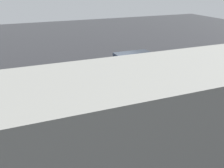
# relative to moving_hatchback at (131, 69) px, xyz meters

# --- Properties ---
(ground_plane) EXTENTS (60.00, 60.00, 0.00)m
(ground_plane) POSITION_rel_moving_hatchback_xyz_m (0.84, 0.05, -1.03)
(ground_plane) COLOR black
(kerb_strip) EXTENTS (24.00, 3.20, 0.04)m
(kerb_strip) POSITION_rel_moving_hatchback_xyz_m (0.84, 4.25, -1.01)
(kerb_strip) COLOR gray
(kerb_strip) RESTS_ON ground
(moving_hatchback) EXTENTS (3.90, 1.71, 2.06)m
(moving_hatchback) POSITION_rel_moving_hatchback_xyz_m (0.00, 0.00, 0.00)
(moving_hatchback) COLOR blue
(moving_hatchback) RESTS_ON ground
(parked_sedan) EXTENTS (4.55, 2.53, 1.98)m
(parked_sedan) POSITION_rel_moving_hatchback_xyz_m (-5.94, 1.77, -0.03)
(parked_sedan) COLOR #191E38
(parked_sedan) RESTS_ON ground
(fire_hydrant) EXTENTS (0.42, 0.31, 0.80)m
(fire_hydrant) POSITION_rel_moving_hatchback_xyz_m (4.67, 2.96, -0.63)
(fire_hydrant) COLOR #197A2D
(fire_hydrant) RESTS_ON ground
(pedestrian) EXTENTS (0.29, 0.56, 1.22)m
(pedestrian) POSITION_rel_moving_hatchback_xyz_m (5.53, 2.82, -0.34)
(pedestrian) COLOR #B2262D
(pedestrian) RESTS_ON ground
(metal_railing) EXTENTS (8.70, 0.04, 1.05)m
(metal_railing) POSITION_rel_moving_hatchback_xyz_m (-1.43, 5.10, -0.29)
(metal_railing) COLOR #B7BABF
(metal_railing) RESTS_ON ground
(sign_post) EXTENTS (0.07, 0.44, 2.40)m
(sign_post) POSITION_rel_moving_hatchback_xyz_m (5.59, 4.38, 0.55)
(sign_post) COLOR #4C4C51
(sign_post) RESTS_ON ground
(puddle_patch) EXTENTS (3.21, 3.21, 0.01)m
(puddle_patch) POSITION_rel_moving_hatchback_xyz_m (0.34, 0.45, -1.02)
(puddle_patch) COLOR black
(puddle_patch) RESTS_ON ground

